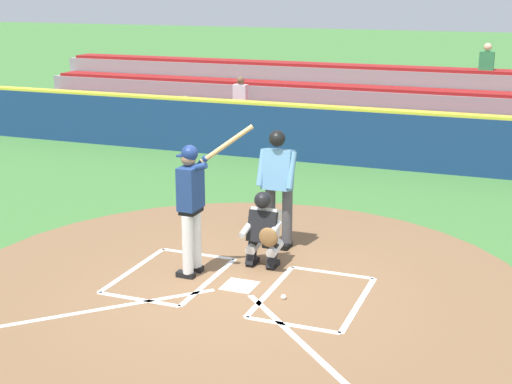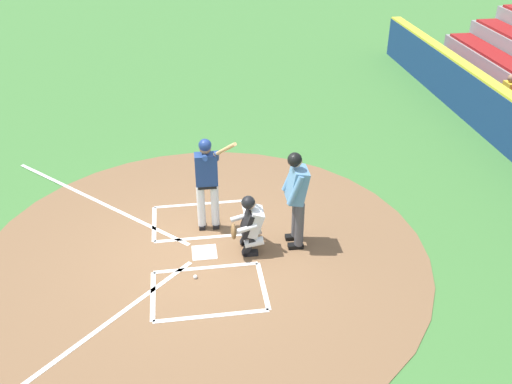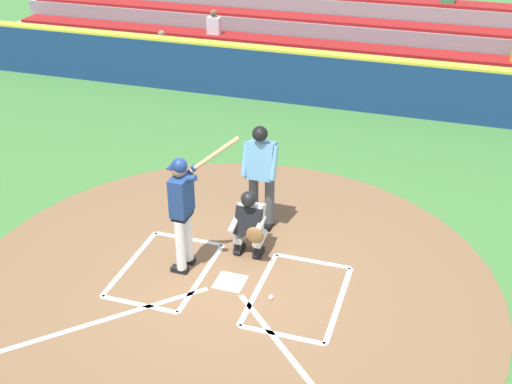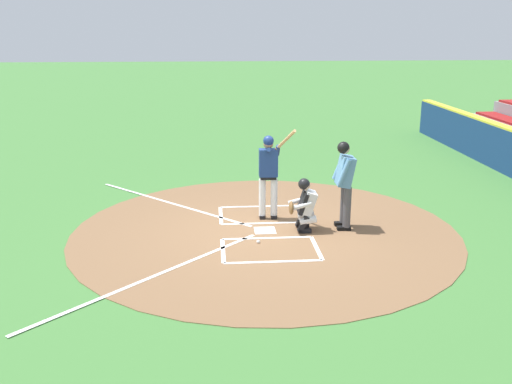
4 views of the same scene
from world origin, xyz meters
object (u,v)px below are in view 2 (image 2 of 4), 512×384
Objects in this scene: batter at (207,178)px; catcher at (249,223)px; baseball at (195,277)px; plate_umpire at (297,193)px.

batter reaches higher than catcher.
plate_umpire is at bearing -68.22° from baseball.
plate_umpire is (-0.72, -1.50, -0.02)m from batter.
batter is at bearing -13.49° from baseball.
catcher reaches higher than baseball.
catcher is 1.33m from baseball.
baseball is at bearing 111.78° from plate_umpire.
baseball is at bearing 122.95° from catcher.
catcher is at bearing -57.05° from baseball.
plate_umpire reaches higher than baseball.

